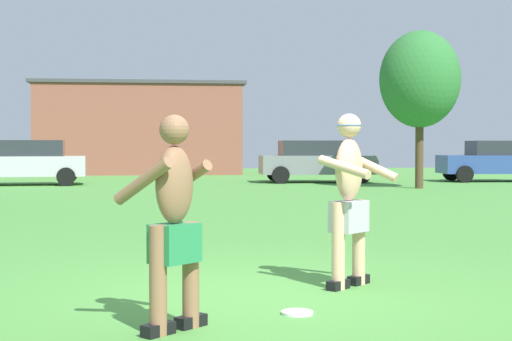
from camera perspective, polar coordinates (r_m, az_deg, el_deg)
The scene contains 9 objects.
ground_plane at distance 7.30m, azimuth 0.46°, elevation -9.12°, with size 80.00×80.00×0.00m, color #4C8E3D.
player_with_cap at distance 7.63m, azimuth 6.90°, elevation -1.52°, with size 0.82×0.79×1.71m.
player_in_green at distance 5.81m, azimuth -6.07°, elevation -3.54°, with size 0.76×0.74×1.62m.
frisbee at distance 6.49m, azimuth 3.05°, elevation -10.41°, with size 0.27×0.27×0.03m, color white.
car_silver_near_post at distance 28.40m, azimuth -16.66°, elevation 0.62°, with size 4.43×2.30×1.58m.
car_blue_mid_lot at distance 31.41m, azimuth 17.36°, elevation 0.73°, with size 4.44×2.33×1.58m.
car_gray_far_end at distance 29.35m, azimuth 4.43°, elevation 0.73°, with size 4.35×2.12×1.58m.
outbuilding_behind_lot at distance 38.83m, azimuth -8.54°, elevation 3.08°, with size 10.15×4.92×4.47m.
tree_left_field at distance 25.79m, azimuth 11.97°, elevation 6.56°, with size 2.61×2.61×5.12m.
Camera 1 is at (-0.90, -7.11, 1.39)m, focal length 54.35 mm.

